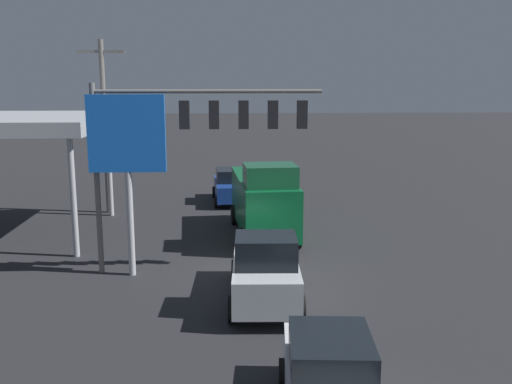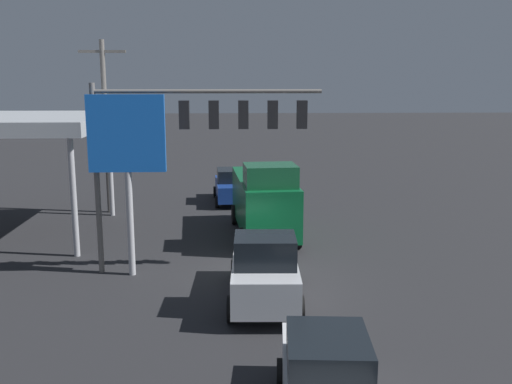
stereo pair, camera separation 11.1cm
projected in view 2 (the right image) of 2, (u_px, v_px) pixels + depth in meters
name	position (u px, v px, depth m)	size (l,w,h in m)	color
ground_plane	(258.00, 276.00, 20.72)	(200.00, 200.00, 0.00)	#262628
traffic_signal_assembly	(196.00, 127.00, 20.25)	(8.15, 0.43, 6.91)	slate
utility_pole	(106.00, 123.00, 29.72)	(2.40, 0.26, 9.01)	slate
price_sign	(127.00, 143.00, 19.92)	(2.69, 0.27, 6.52)	#B7B7BC
delivery_truck	(264.00, 200.00, 25.61)	(2.95, 6.95, 3.58)	#0C592D
sedan_waiting	(327.00, 381.00, 11.69)	(2.32, 4.53, 1.93)	silver
pickup_parked	(265.00, 269.00, 18.09)	(2.41, 5.27, 2.40)	silver
sedan_far	(232.00, 186.00, 32.99)	(2.28, 4.50, 1.93)	navy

